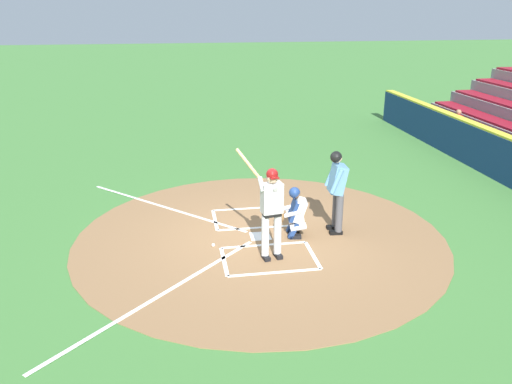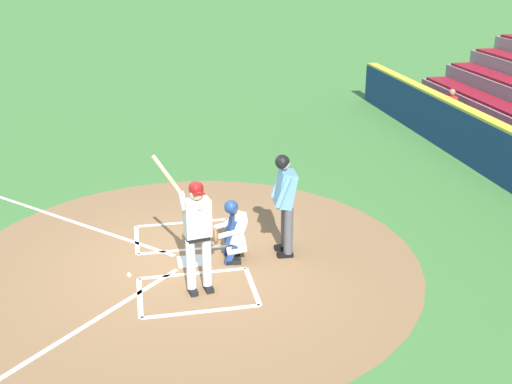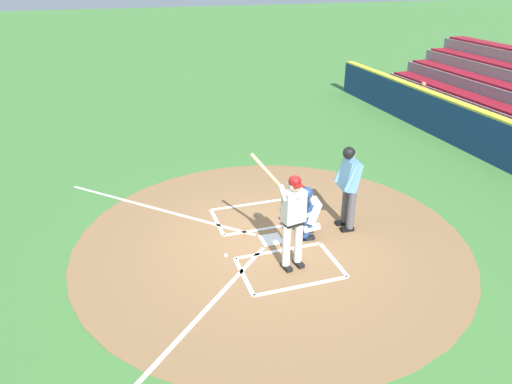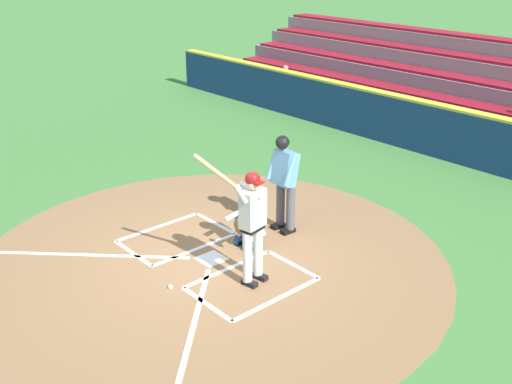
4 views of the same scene
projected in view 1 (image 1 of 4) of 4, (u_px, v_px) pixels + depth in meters
name	position (u px, v px, depth m)	size (l,w,h in m)	color
ground_plane	(260.00, 237.00, 11.27)	(120.00, 120.00, 0.00)	#427A38
dirt_circle	(260.00, 236.00, 11.26)	(8.00, 8.00, 0.01)	olive
home_plate_and_chalk	(220.00, 239.00, 11.13)	(7.93, 4.91, 0.01)	white
batter	(271.00, 207.00, 9.96)	(0.87, 0.84, 2.13)	silver
catcher	(295.00, 211.00, 11.09)	(0.59, 0.66, 1.13)	black
plate_umpire	(337.00, 186.00, 11.13)	(0.59, 0.43, 1.86)	#4C4C51
baseball	(213.00, 245.00, 10.79)	(0.07, 0.07, 0.07)	white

